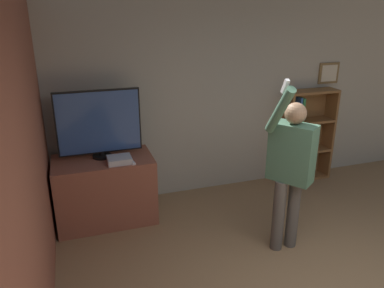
% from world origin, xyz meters
% --- Properties ---
extents(wall_back, '(6.76, 0.09, 2.70)m').
position_xyz_m(wall_back, '(0.00, 3.22, 1.35)').
color(wall_back, '#B2AD9E').
rests_on(wall_back, ground_plane).
extents(wall_side_brick, '(0.06, 4.79, 2.70)m').
position_xyz_m(wall_side_brick, '(-2.41, 1.59, 1.35)').
color(wall_side_brick, '#93513D').
rests_on(wall_side_brick, ground_plane).
extents(tv_ledge, '(1.17, 0.67, 0.82)m').
position_xyz_m(tv_ledge, '(-1.76, 2.75, 0.41)').
color(tv_ledge, '#93513D').
rests_on(tv_ledge, ground_plane).
extents(television, '(0.97, 0.22, 0.82)m').
position_xyz_m(television, '(-1.76, 2.81, 1.24)').
color(television, black).
rests_on(television, tv_ledge).
extents(game_console, '(0.27, 0.23, 0.07)m').
position_xyz_m(game_console, '(-1.58, 2.57, 0.86)').
color(game_console, silver).
rests_on(game_console, tv_ledge).
extents(remote_loose, '(0.05, 0.14, 0.02)m').
position_xyz_m(remote_loose, '(-1.44, 2.51, 0.83)').
color(remote_loose, white).
rests_on(remote_loose, tv_ledge).
extents(bookshelf, '(0.80, 0.28, 1.39)m').
position_xyz_m(bookshelf, '(1.21, 3.04, 0.67)').
color(bookshelf, brown).
rests_on(bookshelf, ground_plane).
extents(person, '(0.59, 0.56, 1.93)m').
position_xyz_m(person, '(0.04, 1.54, 1.00)').
color(person, '#56514C').
rests_on(person, ground_plane).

